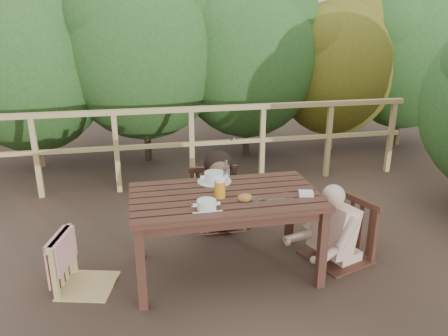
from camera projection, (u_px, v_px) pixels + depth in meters
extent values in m
plane|color=#4A362A|center=(225.00, 271.00, 3.65)|extent=(60.00, 60.00, 0.00)
cube|color=#3B2118|center=(225.00, 235.00, 3.53)|extent=(1.48, 0.83, 0.69)
cube|color=tan|center=(83.00, 239.00, 3.30)|extent=(0.51, 0.51, 0.84)
cube|color=#3B2118|center=(216.00, 176.00, 4.33)|extent=(0.53, 0.53, 1.03)
cube|color=#3B2118|center=(340.00, 206.00, 3.68)|extent=(0.64, 0.64, 1.01)
cube|color=tan|center=(192.00, 147.00, 5.33)|extent=(5.60, 0.10, 1.01)
cylinder|color=white|center=(207.00, 205.00, 3.15)|extent=(0.24, 0.24, 0.08)
cylinder|color=white|center=(214.00, 178.00, 3.67)|extent=(0.29, 0.29, 0.10)
ellipsoid|color=#AF6631|center=(245.00, 198.00, 3.29)|extent=(0.11, 0.09, 0.07)
cylinder|color=orange|center=(220.00, 189.00, 3.33)|extent=(0.09, 0.09, 0.17)
cylinder|color=white|center=(226.00, 174.00, 3.56)|extent=(0.06, 0.06, 0.23)
cylinder|color=silver|center=(256.00, 203.00, 3.19)|extent=(0.07, 0.07, 0.08)
cube|color=white|center=(306.00, 194.00, 3.39)|extent=(0.13, 0.10, 0.05)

